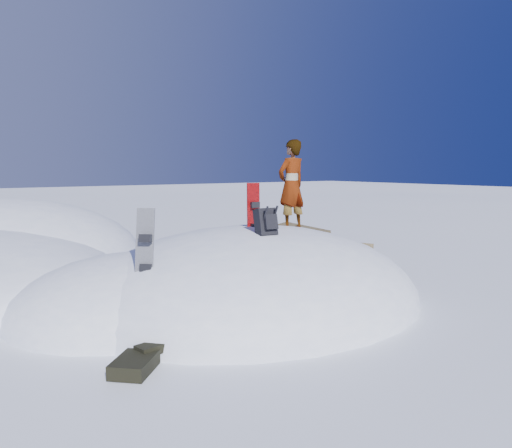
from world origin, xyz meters
TOP-DOWN VIEW (x-y plane):
  - ground at (0.00, 0.00)m, footprint 120.00×120.00m
  - snow_mound at (-0.17, 0.24)m, footprint 8.00×6.00m
  - rock_outcrop at (3.72, 3.01)m, footprint 4.68×4.41m
  - snowboard_red at (0.07, 0.03)m, footprint 0.27×0.16m
  - snowboard_dark at (-2.41, -0.48)m, footprint 0.42×0.42m
  - backpack at (-0.17, -0.70)m, footprint 0.39×0.45m
  - gear_pile at (-3.14, -1.86)m, footprint 0.91×0.81m
  - person at (1.33, 0.41)m, footprint 0.75×0.53m

SIDE VIEW (x-z plane):
  - ground at x=0.00m, z-range 0.00..0.00m
  - snow_mound at x=-0.17m, z-range -1.50..1.50m
  - rock_outcrop at x=3.72m, z-range -0.82..0.85m
  - gear_pile at x=-3.14m, z-range 0.00..0.24m
  - snowboard_dark at x=-2.41m, z-range 0.46..2.02m
  - snowboard_red at x=0.07m, z-range 0.95..2.36m
  - backpack at x=-0.17m, z-range 1.37..1.95m
  - person at x=1.33m, z-range 1.29..3.23m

